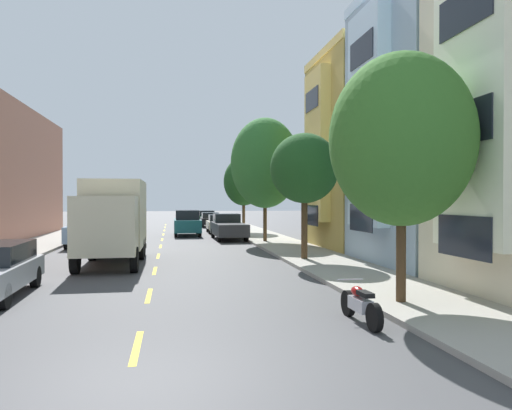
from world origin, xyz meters
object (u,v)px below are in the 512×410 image
object	(u,v)px
street_tree_third	(265,163)
parked_sedan_black	(210,219)
street_tree_nearest	(401,140)
moving_teal_sedan	(187,223)
street_tree_farthest	(244,181)
parked_wagon_forest	(206,217)
delivery_box_truck	(114,217)
parked_motorcycle	(360,305)
parked_hatchback_champagne	(218,224)
parked_pickup_charcoal	(228,227)
parked_suv_sky	(87,229)
street_tree_second	(304,169)

from	to	relation	value
street_tree_third	parked_sedan_black	world-z (taller)	street_tree_third
street_tree_nearest	moving_teal_sedan	distance (m)	26.65
street_tree_farthest	parked_wagon_forest	bearing A→B (deg)	96.77
delivery_box_truck	parked_sedan_black	xyz separation A→B (m)	(6.22, 27.60, -1.23)
street_tree_nearest	parked_motorcycle	distance (m)	4.42
parked_sedan_black	parked_hatchback_champagne	distance (m)	9.22
parked_motorcycle	parked_sedan_black	bearing A→B (deg)	90.48
parked_wagon_forest	street_tree_nearest	bearing A→B (deg)	-87.51
parked_pickup_charcoal	parked_motorcycle	xyz separation A→B (m)	(0.27, -23.38, -0.42)
parked_suv_sky	parked_motorcycle	size ratio (longest dim) A/B	2.36
parked_suv_sky	delivery_box_truck	bearing A→B (deg)	-73.53
street_tree_third	parked_suv_sky	xyz separation A→B (m)	(-10.63, -0.22, -4.02)
parked_pickup_charcoal	parked_motorcycle	size ratio (longest dim) A/B	2.60
street_tree_second	street_tree_third	xyz separation A→B (m)	(0.00, 9.33, 0.92)
street_tree_third	street_tree_nearest	bearing A→B (deg)	-90.00
street_tree_nearest	parked_motorcycle	bearing A→B (deg)	-139.23
delivery_box_truck	moving_teal_sedan	world-z (taller)	delivery_box_truck
street_tree_second	parked_hatchback_champagne	size ratio (longest dim) A/B	1.38
street_tree_third	parked_suv_sky	bearing A→B (deg)	-178.79
moving_teal_sedan	parked_sedan_black	bearing A→B (deg)	77.42
parked_hatchback_champagne	street_tree_third	bearing A→B (deg)	-78.60
street_tree_second	parked_motorcycle	distance (m)	11.49
street_tree_farthest	parked_suv_sky	size ratio (longest dim) A/B	1.24
street_tree_second	parked_sedan_black	size ratio (longest dim) A/B	1.22
parked_suv_sky	street_tree_farthest	bearing A→B (deg)	41.95
street_tree_nearest	delivery_box_truck	xyz separation A→B (m)	(-8.20, 10.21, -2.27)
street_tree_nearest	street_tree_farthest	world-z (taller)	street_tree_nearest
moving_teal_sedan	parked_motorcycle	size ratio (longest dim) A/B	2.34
street_tree_farthest	parked_sedan_black	size ratio (longest dim) A/B	1.33
street_tree_second	parked_hatchback_champagne	distance (m)	19.65
parked_wagon_forest	parked_hatchback_champagne	bearing A→B (deg)	-90.31
parked_sedan_black	moving_teal_sedan	size ratio (longest dim) A/B	0.94
street_tree_nearest	parked_hatchback_champagne	distance (m)	28.87
street_tree_second	street_tree_farthest	distance (m)	18.66
parked_wagon_forest	parked_motorcycle	distance (m)	45.57
parked_sedan_black	parked_motorcycle	xyz separation A→B (m)	(0.33, -39.23, -0.34)
street_tree_farthest	parked_motorcycle	world-z (taller)	street_tree_farthest
street_tree_third	street_tree_farthest	distance (m)	9.37
street_tree_second	delivery_box_truck	xyz separation A→B (m)	(-8.20, 0.88, -2.11)
street_tree_second	parked_sedan_black	bearing A→B (deg)	93.97
parked_wagon_forest	street_tree_second	bearing A→B (deg)	-86.85
street_tree_third	parked_pickup_charcoal	world-z (taller)	street_tree_third
street_tree_second	delivery_box_truck	size ratio (longest dim) A/B	0.76
street_tree_nearest	moving_teal_sedan	bearing A→B (deg)	100.02
parked_sedan_black	parked_pickup_charcoal	world-z (taller)	parked_pickup_charcoal
street_tree_nearest	parked_suv_sky	bearing A→B (deg)	119.97
street_tree_farthest	delivery_box_truck	xyz separation A→B (m)	(-8.20, -17.78, -2.21)
street_tree_farthest	moving_teal_sedan	distance (m)	5.93
street_tree_nearest	street_tree_farthest	size ratio (longest dim) A/B	1.05
street_tree_nearest	street_tree_third	size ratio (longest dim) A/B	0.82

